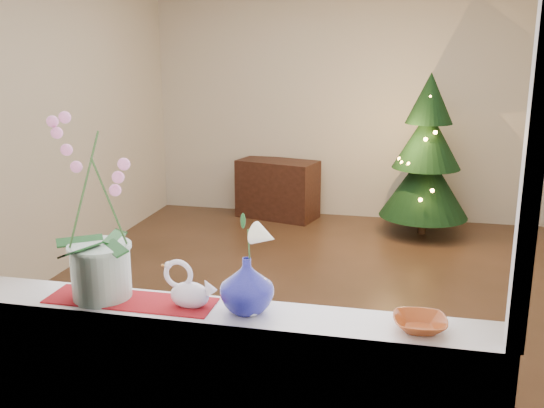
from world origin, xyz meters
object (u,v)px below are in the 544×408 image
(blue_vase, at_px, (247,281))
(side_table, at_px, (278,189))
(amber_dish, at_px, (420,324))
(swan, at_px, (189,285))
(paperweight, at_px, (252,308))
(orchid_pot, at_px, (96,209))
(xmas_tree, at_px, (426,155))

(blue_vase, distance_m, side_table, 4.75)
(blue_vase, xyz_separation_m, amber_dish, (0.66, -0.02, -0.11))
(swan, distance_m, paperweight, 0.27)
(orchid_pot, height_order, side_table, orchid_pot)
(orchid_pot, relative_size, side_table, 0.85)
(orchid_pot, bearing_deg, amber_dish, -0.76)
(swan, xyz_separation_m, blue_vase, (0.23, 0.01, 0.03))
(swan, distance_m, xmas_tree, 4.44)
(orchid_pot, distance_m, paperweight, 0.73)
(orchid_pot, height_order, xmas_tree, xmas_tree)
(paperweight, relative_size, side_table, 0.08)
(amber_dish, bearing_deg, paperweight, -178.12)
(amber_dish, distance_m, xmas_tree, 4.33)
(orchid_pot, xyz_separation_m, xmas_tree, (1.40, 4.31, -0.45))
(xmas_tree, bearing_deg, side_table, 169.70)
(paperweight, bearing_deg, blue_vase, 126.14)
(swan, xyz_separation_m, side_table, (-0.63, 4.62, -0.68))
(side_table, bearing_deg, orchid_pot, -72.32)
(orchid_pot, relative_size, blue_vase, 3.00)
(blue_vase, bearing_deg, xmas_tree, 79.70)
(orchid_pot, relative_size, amber_dish, 4.55)
(blue_vase, xyz_separation_m, xmas_tree, (0.78, 4.31, -0.20))
(swan, relative_size, side_table, 0.24)
(swan, relative_size, paperweight, 3.15)
(orchid_pot, relative_size, paperweight, 11.01)
(xmas_tree, bearing_deg, amber_dish, -91.65)
(orchid_pot, height_order, swan, orchid_pot)
(paperweight, height_order, amber_dish, paperweight)
(orchid_pot, distance_m, xmas_tree, 4.56)
(paperweight, xyz_separation_m, xmas_tree, (0.76, 4.35, -0.11))
(xmas_tree, bearing_deg, blue_vase, -100.30)
(amber_dish, relative_size, xmas_tree, 0.10)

